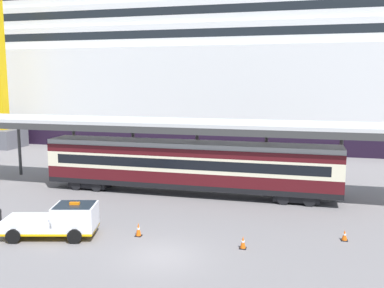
{
  "coord_description": "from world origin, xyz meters",
  "views": [
    {
      "loc": [
        6.6,
        -19.38,
        8.78
      ],
      "look_at": [
        -0.51,
        8.29,
        4.5
      ],
      "focal_mm": 39.94,
      "sensor_mm": 36.0,
      "label": 1
    }
  ],
  "objects": [
    {
      "name": "train_carriage",
      "position": [
        -1.7,
        11.83,
        2.31
      ],
      "size": [
        22.7,
        2.81,
        4.11
      ],
      "color": "black",
      "rests_on": "ground"
    },
    {
      "name": "traffic_cone_near",
      "position": [
        9.16,
        4.54,
        0.3
      ],
      "size": [
        0.36,
        0.36,
        0.62
      ],
      "color": "black",
      "rests_on": "ground"
    },
    {
      "name": "dockside_crane",
      "position": [
        -30.0,
        28.26,
        17.68
      ],
      "size": [
        19.78,
        4.4,
        56.88
      ],
      "color": "#595960",
      "rests_on": "ground"
    },
    {
      "name": "cruise_ship",
      "position": [
        -4.67,
        43.13,
        12.46
      ],
      "size": [
        141.55,
        22.73,
        37.14
      ],
      "color": "black",
      "rests_on": "ground"
    },
    {
      "name": "traffic_cone_mid",
      "position": [
        -2.13,
        2.35,
        0.39
      ],
      "size": [
        0.36,
        0.36,
        0.78
      ],
      "color": "black",
      "rests_on": "ground"
    },
    {
      "name": "traffic_cone_far",
      "position": [
        3.87,
        2.02,
        0.33
      ],
      "size": [
        0.36,
        0.36,
        0.68
      ],
      "color": "black",
      "rests_on": "ground"
    },
    {
      "name": "ground_plane",
      "position": [
        0.0,
        0.0,
        0.0
      ],
      "size": [
        400.0,
        400.0,
        0.0
      ],
      "primitive_type": "plane",
      "color": "slate"
    },
    {
      "name": "platform_canopy",
      "position": [
        -1.7,
        12.28,
        5.38
      ],
      "size": [
        39.75,
        5.32,
        5.68
      ],
      "color": "silver",
      "rests_on": "ground"
    },
    {
      "name": "service_truck",
      "position": [
        -6.43,
        1.15,
        0.99
      ],
      "size": [
        5.54,
        3.24,
        2.02
      ],
      "color": "white",
      "rests_on": "ground"
    }
  ]
}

